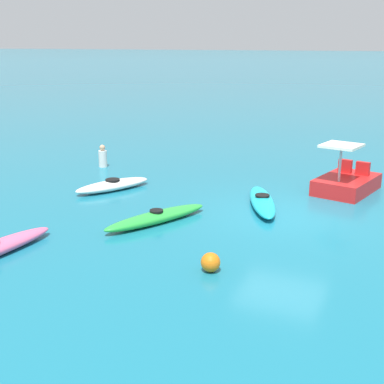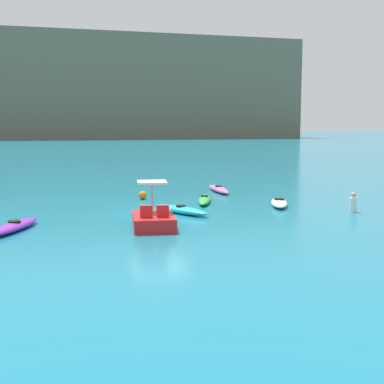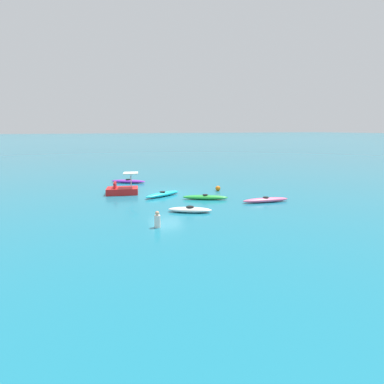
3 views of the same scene
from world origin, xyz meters
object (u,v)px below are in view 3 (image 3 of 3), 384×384
object	(u,v)px
kayak_purple	(128,181)
kayak_green	(205,197)
kayak_white	(190,210)
kayak_pink	(266,200)
person_near_shore	(157,220)
buoy_orange	(218,188)
pedal_boat_red	(123,190)
kayak_cyan	(162,194)

from	to	relation	value
kayak_purple	kayak_green	bearing A→B (deg)	23.51
kayak_white	kayak_purple	xyz separation A→B (m)	(-11.93, -1.64, -0.00)
kayak_pink	person_near_shore	xyz separation A→B (m)	(2.70, -8.55, 0.22)
kayak_pink	buoy_orange	world-z (taller)	buoy_orange
kayak_purple	pedal_boat_red	world-z (taller)	pedal_boat_red
kayak_pink	pedal_boat_red	xyz separation A→B (m)	(-6.53, -8.85, 0.17)
kayak_pink	buoy_orange	size ratio (longest dim) A/B	8.21
kayak_purple	kayak_white	bearing A→B (deg)	7.83
kayak_white	kayak_purple	world-z (taller)	same
person_near_shore	pedal_boat_red	bearing A→B (deg)	-178.18
kayak_white	buoy_orange	size ratio (longest dim) A/B	6.46
kayak_purple	person_near_shore	xyz separation A→B (m)	(14.09, -1.02, 0.22)
person_near_shore	buoy_orange	bearing A→B (deg)	136.25
pedal_boat_red	person_near_shore	xyz separation A→B (m)	(9.23, 0.29, 0.05)
kayak_purple	kayak_cyan	bearing A→B (deg)	11.07
kayak_green	kayak_cyan	distance (m)	3.38
kayak_pink	buoy_orange	bearing A→B (deg)	-164.80
buoy_orange	kayak_white	bearing A→B (deg)	-40.28
pedal_boat_red	buoy_orange	world-z (taller)	pedal_boat_red
kayak_white	kayak_cyan	world-z (taller)	same
kayak_white	buoy_orange	distance (m)	7.07
pedal_boat_red	kayak_purple	bearing A→B (deg)	164.86
kayak_cyan	pedal_boat_red	distance (m)	3.35
kayak_white	pedal_boat_red	bearing A→B (deg)	-157.30
kayak_pink	pedal_boat_red	size ratio (longest dim) A/B	1.29
person_near_shore	kayak_cyan	bearing A→B (deg)	161.78
pedal_boat_red	kayak_green	bearing A→B (deg)	51.41
kayak_green	kayak_white	bearing A→B (deg)	-38.67
kayak_purple	buoy_orange	world-z (taller)	buoy_orange
kayak_green	person_near_shore	world-z (taller)	person_near_shore
kayak_green	kayak_pink	distance (m)	4.29
pedal_boat_red	person_near_shore	bearing A→B (deg)	1.82
kayak_pink	person_near_shore	distance (m)	8.97
kayak_purple	person_near_shore	size ratio (longest dim) A/B	3.66
buoy_orange	person_near_shore	xyz separation A→B (m)	(7.56, -7.23, 0.18)
kayak_cyan	kayak_pink	xyz separation A→B (m)	(4.51, 6.18, -0.00)
kayak_white	person_near_shore	size ratio (longest dim) A/B	3.10
kayak_white	kayak_green	size ratio (longest dim) A/B	0.85
kayak_purple	pedal_boat_red	bearing A→B (deg)	-15.14
kayak_cyan	kayak_purple	size ratio (longest dim) A/B	0.99
kayak_cyan	kayak_white	bearing A→B (deg)	3.32
buoy_orange	person_near_shore	size ratio (longest dim) A/B	0.48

